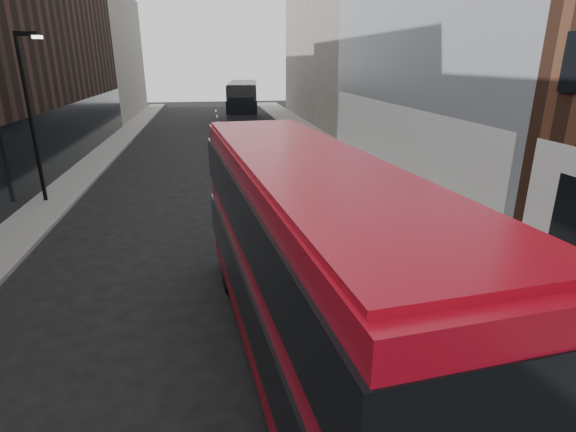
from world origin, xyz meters
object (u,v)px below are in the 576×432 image
car_b (258,168)px  car_c (291,142)px  street_lamp (31,108)px  red_bus (305,255)px  grey_bus (243,100)px  car_a (264,204)px

car_b → car_c: 8.57m
street_lamp → car_b: 10.51m
red_bus → car_c: red_bus is taller
car_b → car_c: (3.19, 7.95, -0.07)m
grey_bus → car_c: 17.46m
car_a → car_c: car_a is taller
street_lamp → car_c: (12.88, 10.11, -3.53)m
grey_bus → car_b: 25.31m
car_a → car_c: (3.61, 14.17, -0.07)m
red_bus → car_c: (3.86, 23.00, -1.79)m
red_bus → grey_bus: red_bus is taller
street_lamp → car_b: size_ratio=1.59×
car_a → car_c: 14.62m
street_lamp → red_bus: street_lamp is taller
grey_bus → car_a: size_ratio=2.92×
car_b → car_c: car_b is taller
street_lamp → red_bus: size_ratio=0.63×
grey_bus → car_c: bearing=-77.7°
red_bus → car_a: size_ratio=2.62×
red_bus → car_c: bearing=75.2°
red_bus → grey_bus: bearing=82.0°
car_a → car_b: (0.42, 6.21, 0.00)m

